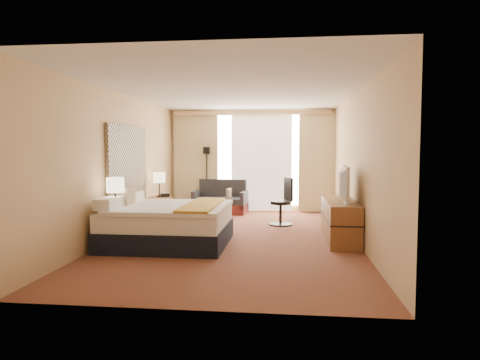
# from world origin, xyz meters

# --- Properties ---
(floor) EXTENTS (4.20, 7.00, 0.02)m
(floor) POSITION_xyz_m (0.00, 0.00, 0.00)
(floor) COLOR #59191A
(floor) RESTS_ON ground
(ceiling) EXTENTS (4.20, 7.00, 0.02)m
(ceiling) POSITION_xyz_m (0.00, 0.00, 2.60)
(ceiling) COLOR silver
(ceiling) RESTS_ON wall_back
(wall_back) EXTENTS (4.20, 0.02, 2.60)m
(wall_back) POSITION_xyz_m (0.00, 3.50, 1.30)
(wall_back) COLOR #E0BD88
(wall_back) RESTS_ON ground
(wall_front) EXTENTS (4.20, 0.02, 2.60)m
(wall_front) POSITION_xyz_m (0.00, -3.50, 1.30)
(wall_front) COLOR #E0BD88
(wall_front) RESTS_ON ground
(wall_left) EXTENTS (0.02, 7.00, 2.60)m
(wall_left) POSITION_xyz_m (-2.10, 0.00, 1.30)
(wall_left) COLOR #E0BD88
(wall_left) RESTS_ON ground
(wall_right) EXTENTS (0.02, 7.00, 2.60)m
(wall_right) POSITION_xyz_m (2.10, 0.00, 1.30)
(wall_right) COLOR #E0BD88
(wall_right) RESTS_ON ground
(headboard) EXTENTS (0.06, 1.85, 1.50)m
(headboard) POSITION_xyz_m (-2.06, 0.20, 1.28)
(headboard) COLOR black
(headboard) RESTS_ON wall_left
(nightstand_left) EXTENTS (0.45, 0.52, 0.55)m
(nightstand_left) POSITION_xyz_m (-1.87, -1.05, 0.28)
(nightstand_left) COLOR brown
(nightstand_left) RESTS_ON floor
(nightstand_right) EXTENTS (0.45, 0.52, 0.55)m
(nightstand_right) POSITION_xyz_m (-1.87, 1.45, 0.28)
(nightstand_right) COLOR brown
(nightstand_right) RESTS_ON floor
(media_dresser) EXTENTS (0.50, 1.80, 0.70)m
(media_dresser) POSITION_xyz_m (1.83, 0.00, 0.35)
(media_dresser) COLOR brown
(media_dresser) RESTS_ON floor
(window) EXTENTS (2.30, 0.02, 2.30)m
(window) POSITION_xyz_m (0.25, 3.47, 1.32)
(window) COLOR white
(window) RESTS_ON wall_back
(curtains) EXTENTS (4.12, 0.19, 2.56)m
(curtains) POSITION_xyz_m (-0.00, 3.39, 1.41)
(curtains) COLOR #C9BE8E
(curtains) RESTS_ON floor
(bed) EXTENTS (1.95, 1.79, 0.95)m
(bed) POSITION_xyz_m (-1.06, -0.65, 0.35)
(bed) COLOR black
(bed) RESTS_ON floor
(loveseat) EXTENTS (1.37, 0.81, 0.82)m
(loveseat) POSITION_xyz_m (-0.74, 3.04, 0.27)
(loveseat) COLOR maroon
(loveseat) RESTS_ON floor
(floor_lamp) EXTENTS (0.21, 0.21, 1.65)m
(floor_lamp) POSITION_xyz_m (-1.15, 3.30, 1.17)
(floor_lamp) COLOR black
(floor_lamp) RESTS_ON floor
(desk_chair) EXTENTS (0.50, 0.50, 1.00)m
(desk_chair) POSITION_xyz_m (0.83, 1.44, 0.44)
(desk_chair) COLOR black
(desk_chair) RESTS_ON floor
(lamp_left) EXTENTS (0.28, 0.28, 0.59)m
(lamp_left) POSITION_xyz_m (-1.81, -1.00, 1.00)
(lamp_left) COLOR black
(lamp_left) RESTS_ON nightstand_left
(lamp_right) EXTENTS (0.26, 0.26, 0.54)m
(lamp_right) POSITION_xyz_m (-1.86, 1.51, 0.97)
(lamp_right) COLOR black
(lamp_right) RESTS_ON nightstand_right
(tissue_box) EXTENTS (0.14, 0.14, 0.11)m
(tissue_box) POSITION_xyz_m (-1.83, -1.08, 0.61)
(tissue_box) COLOR #859ECE
(tissue_box) RESTS_ON nightstand_left
(telephone) EXTENTS (0.23, 0.21, 0.07)m
(telephone) POSITION_xyz_m (-1.75, 1.56, 0.59)
(telephone) COLOR black
(telephone) RESTS_ON nightstand_right
(television) EXTENTS (0.21, 1.06, 0.61)m
(television) POSITION_xyz_m (1.78, -0.21, 1.00)
(television) COLOR black
(television) RESTS_ON media_dresser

